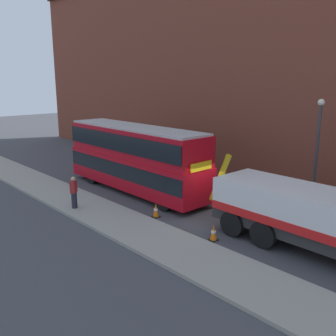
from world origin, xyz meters
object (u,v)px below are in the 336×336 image
Objects in this scene: double_decker_bus at (135,156)px; traffic_cone_midway at (213,233)px; street_lamp at (317,144)px; recovery_tow_truck at (330,215)px; pedestrian_onlooker at (74,193)px; traffic_cone_near_bus at (156,211)px.

double_decker_bus is 15.37× the size of traffic_cone_midway.
street_lamp reaches higher than traffic_cone_midway.
pedestrian_onlooker is at bearing -157.88° from recovery_tow_truck.
pedestrian_onlooker reaches higher than traffic_cone_near_bus.
street_lamp is (-3.28, 5.34, 1.71)m from recovery_tow_truck.
recovery_tow_truck is at bearing -17.05° from pedestrian_onlooker.
double_decker_bus is 8.58m from traffic_cone_midway.
recovery_tow_truck is 0.92× the size of double_decker_bus.
traffic_cone_midway is 8.07m from street_lamp.
double_decker_bus reaches higher than traffic_cone_midway.
recovery_tow_truck is 12.17m from double_decker_bus.
recovery_tow_truck reaches higher than traffic_cone_midway.
double_decker_bus is 6.47× the size of pedestrian_onlooker.
double_decker_bus is at bearing 59.05° from pedestrian_onlooker.
pedestrian_onlooker is at bearing -145.44° from traffic_cone_near_bus.
traffic_cone_midway is at bearing -0.30° from traffic_cone_near_bus.
pedestrian_onlooker is 2.38× the size of traffic_cone_midway.
double_decker_bus reaches higher than pedestrian_onlooker.
street_lamp is (8.88, 5.34, 1.24)m from double_decker_bus.
street_lamp is at bearing 84.08° from traffic_cone_midway.
recovery_tow_truck is 1.74× the size of street_lamp.
pedestrian_onlooker is at bearing -129.82° from street_lamp.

